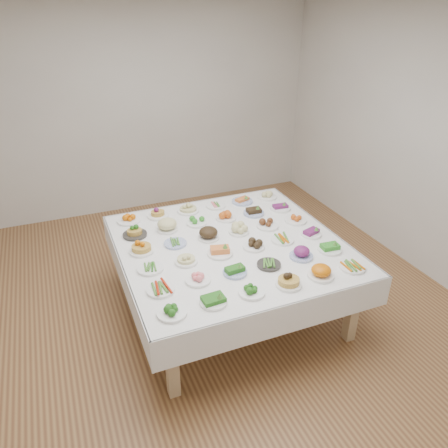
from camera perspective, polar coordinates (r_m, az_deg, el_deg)
name	(u,v)px	position (r m, az deg, el deg)	size (l,w,h in m)	color
room_envelope	(198,125)	(3.81, -3.45, 12.81)	(5.02, 5.02, 2.81)	olive
display_table	(230,250)	(4.13, 0.79, -3.36)	(2.04, 2.04, 0.75)	white
dish_0	(172,310)	(3.24, -6.84, -11.15)	(0.22, 0.22, 0.09)	white
dish_1	(213,298)	(3.31, -1.40, -9.70)	(0.21, 0.21, 0.10)	white
dish_2	(252,290)	(3.42, 3.64, -8.63)	(0.20, 0.20, 0.08)	white
dish_3	(289,280)	(3.53, 8.47, -7.19)	(0.21, 0.21, 0.13)	white
dish_4	(321,272)	(3.68, 12.56, -6.09)	(0.21, 0.21, 0.11)	white
dish_5	(352,266)	(3.87, 16.41, -5.29)	(0.22, 0.22, 0.05)	white
dish_6	(160,288)	(3.48, -8.31, -8.31)	(0.22, 0.22, 0.06)	white
dish_7	(198,278)	(3.56, -3.44, -7.04)	(0.21, 0.21, 0.08)	white
dish_8	(235,270)	(3.64, 1.43, -6.06)	(0.20, 0.20, 0.09)	#4C66B2
dish_9	(269,264)	(3.77, 5.88, -5.23)	(0.20, 0.20, 0.05)	#2F2C29
dish_10	(301,253)	(3.91, 10.09, -3.72)	(0.21, 0.21, 0.11)	#4C66B2
dish_11	(330,247)	(4.07, 13.67, -2.98)	(0.21, 0.21, 0.09)	white
dish_12	(150,268)	(3.75, -9.63, -5.65)	(0.22, 0.22, 0.05)	white
dish_13	(186,258)	(3.79, -4.98, -4.45)	(0.20, 0.20, 0.11)	white
dish_14	(220,250)	(3.89, -0.54, -3.38)	(0.23, 0.23, 0.11)	white
dish_15	(254,244)	(4.00, 3.91, -2.65)	(0.20, 0.20, 0.09)	white
dish_16	(283,239)	(4.15, 7.65, -1.94)	(0.21, 0.21, 0.05)	white
dish_17	(311,232)	(4.29, 11.34, -1.02)	(0.19, 0.19, 0.09)	white
dish_18	(141,246)	(3.99, -10.76, -2.84)	(0.22, 0.22, 0.13)	white
dish_19	(175,243)	(4.08, -6.39, -2.47)	(0.21, 0.21, 0.05)	#4C66B2
dish_20	(208,233)	(4.14, -2.05, -1.21)	(0.21, 0.21, 0.12)	white
dish_21	(239,229)	(4.25, 1.95, -0.64)	(0.20, 0.20, 0.10)	white
dish_22	(268,223)	(4.37, 5.72, 0.08)	(0.22, 0.22, 0.10)	white
dish_23	(296,218)	(4.52, 9.35, 0.75)	(0.22, 0.22, 0.09)	white
dish_24	(134,231)	(4.27, -11.62, -0.84)	(0.23, 0.23, 0.13)	#2F2C29
dish_25	(167,224)	(4.32, -7.44, -0.06)	(0.23, 0.23, 0.13)	white
dish_26	(196,220)	(4.41, -3.63, 0.51)	(0.20, 0.20, 0.10)	white
dish_27	(226,215)	(4.51, 0.25, 1.15)	(0.21, 0.21, 0.10)	white
dish_28	(254,211)	(4.62, 3.91, 1.71)	(0.22, 0.22, 0.09)	#4C66B2
dish_29	(280,207)	(4.76, 7.37, 2.28)	(0.22, 0.22, 0.09)	white
dish_30	(129,219)	(4.56, -12.36, 0.66)	(0.23, 0.23, 0.09)	white
dish_31	(158,212)	(4.60, -8.66, 1.52)	(0.22, 0.22, 0.12)	white
dish_32	(188,206)	(4.67, -4.72, 2.32)	(0.23, 0.23, 0.14)	white
dish_33	(216,205)	(4.79, -1.10, 2.46)	(0.21, 0.21, 0.05)	white
dish_34	(242,199)	(4.89, 2.40, 3.26)	(0.23, 0.23, 0.10)	#4C66B2
dish_35	(267,195)	(5.02, 5.63, 3.79)	(0.22, 0.22, 0.09)	white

